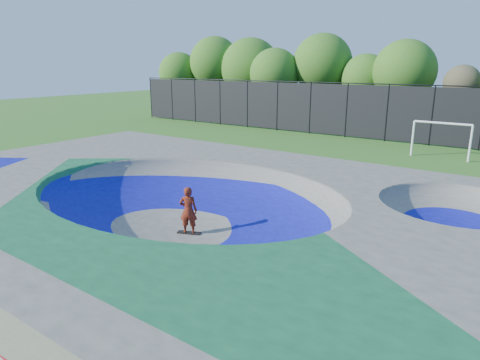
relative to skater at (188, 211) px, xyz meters
The scene contains 7 objects.
ground 0.85m from the skater, 153.85° to the left, with size 120.00×120.00×0.00m, color #2D631B.
skate_deck 0.29m from the skater, 153.85° to the left, with size 22.00×14.00×1.50m, color gray.
skater is the anchor object (origin of this frame).
skateboard 0.77m from the skater, ahead, with size 0.78×0.22×0.05m, color black.
soccer_goal 17.65m from the skater, 76.34° to the left, with size 3.24×0.12×2.14m.
fence 21.17m from the skater, 90.71° to the left, with size 48.09×0.09×4.04m.
treeline 26.64m from the skater, 90.30° to the left, with size 53.45×7.43×8.40m.
Camera 1 is at (9.22, -9.78, 5.39)m, focal length 32.00 mm.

